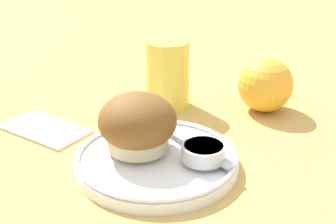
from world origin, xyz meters
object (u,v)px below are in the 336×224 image
Objects in this scene: muffin at (138,124)px; juice_glass at (168,74)px; butter_knife at (185,139)px; orange_fruit at (265,85)px.

juice_glass is at bearing 112.39° from muffin.
juice_glass is at bearing 152.04° from butter_knife.
muffin reaches higher than butter_knife.
butter_knife is (0.04, 0.05, -0.03)m from muffin.
butter_knife is 1.98× the size of orange_fruit.
juice_glass reaches higher than butter_knife.
juice_glass is at bearing -152.92° from orange_fruit.
muffin reaches higher than orange_fruit.
muffin is 0.07m from butter_knife.
muffin is 0.25m from orange_fruit.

